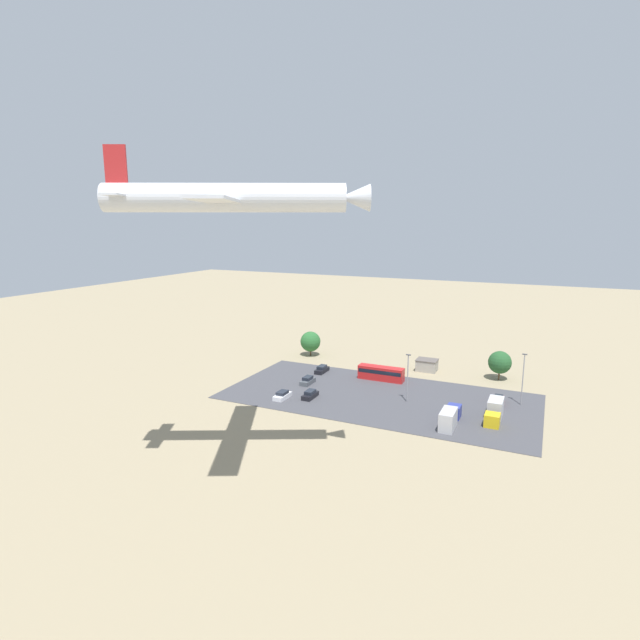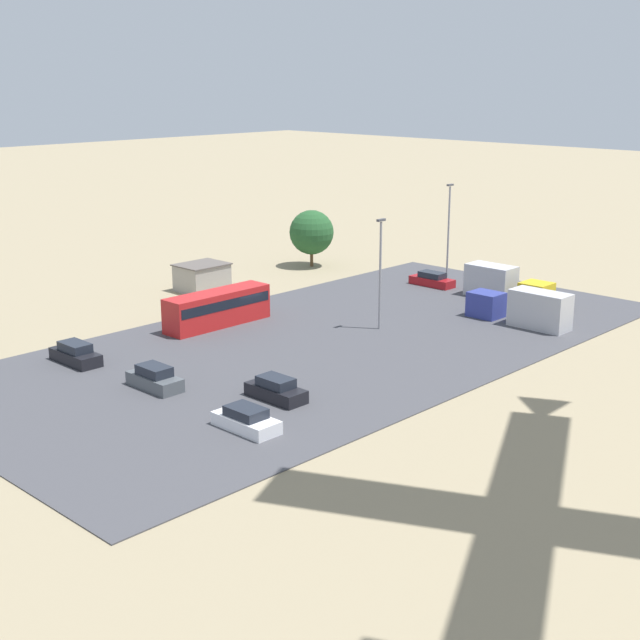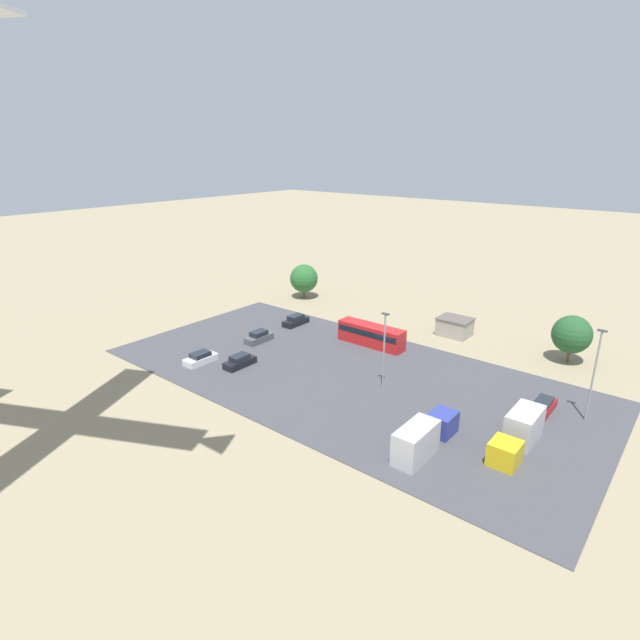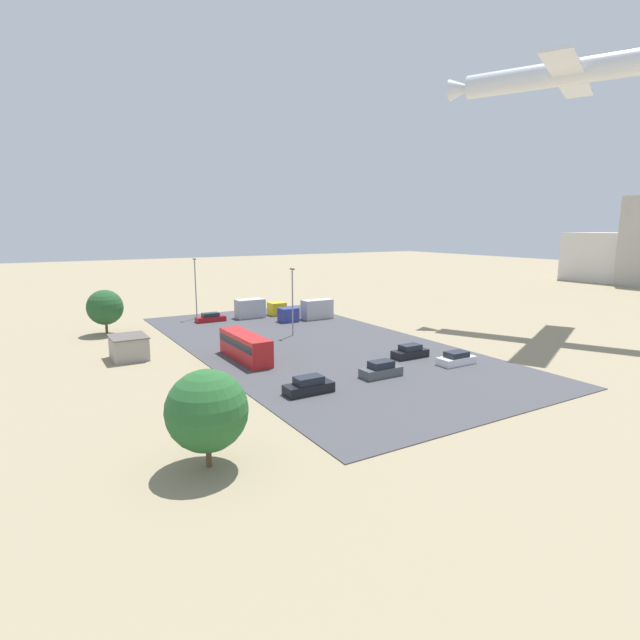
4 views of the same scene
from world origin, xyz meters
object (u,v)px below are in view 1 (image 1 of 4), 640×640
(parked_truck_0, at_px, (450,417))
(parked_truck_1, at_px, (495,411))
(parked_car_0, at_px, (282,395))
(bus, at_px, (381,373))
(shed_building, at_px, (427,365))
(parked_car_1, at_px, (322,370))
(airplane, at_px, (235,198))
(parked_car_4, at_px, (308,381))
(parked_car_2, at_px, (310,395))
(parked_car_3, at_px, (498,400))

(parked_truck_0, relative_size, parked_truck_1, 1.08)
(parked_car_0, bearing_deg, parked_truck_1, 9.71)
(bus, relative_size, parked_car_0, 2.27)
(shed_building, height_order, parked_truck_0, parked_truck_0)
(parked_car_1, distance_m, airplane, 61.57)
(parked_car_1, relative_size, parked_car_4, 1.06)
(parked_car_2, relative_size, airplane, 0.14)
(shed_building, distance_m, parked_car_4, 29.41)
(parked_car_2, height_order, parked_truck_1, parked_truck_1)
(parked_car_2, bearing_deg, airplane, -79.95)
(bus, bearing_deg, parked_car_0, -35.77)
(parked_car_2, distance_m, parked_car_3, 36.33)
(parked_car_1, relative_size, airplane, 0.15)
(parked_truck_1, distance_m, airplane, 58.23)
(parked_car_0, bearing_deg, airplane, -70.31)
(parked_car_0, bearing_deg, parked_truck_0, 0.66)
(parked_truck_0, xyz_separation_m, airplane, (21.94, 29.82, 35.60))
(parked_car_3, distance_m, parked_truck_1, 8.44)
(parked_truck_1, bearing_deg, parked_truck_0, 43.64)
(parked_truck_0, distance_m, parked_truck_1, 9.15)
(parked_car_1, xyz_separation_m, airplane, (-10.73, 48.49, 36.39))
(shed_building, height_order, bus, bus)
(parked_truck_0, bearing_deg, bus, 134.20)
(parked_car_3, xyz_separation_m, parked_truck_0, (6.48, 14.71, 0.86))
(parked_car_4, height_order, airplane, airplane)
(bus, bearing_deg, parked_car_2, -28.30)
(parked_car_2, distance_m, parked_truck_1, 34.49)
(parked_car_0, distance_m, airplane, 48.04)
(shed_building, relative_size, parked_car_4, 1.10)
(parked_car_2, relative_size, parked_truck_1, 0.50)
(parked_car_1, xyz_separation_m, parked_car_2, (-5.07, 16.55, -0.02))
(parked_car_2, xyz_separation_m, parked_truck_1, (-34.23, -4.19, 0.79))
(shed_building, relative_size, bus, 0.48)
(parked_car_1, distance_m, parked_car_3, 39.35)
(shed_building, xyz_separation_m, parked_truck_1, (-17.62, 24.11, 0.14))
(bus, xyz_separation_m, parked_car_3, (-24.98, 4.32, -1.02))
(parked_car_3, distance_m, airplane, 64.19)
(shed_building, xyz_separation_m, bus, (7.50, 11.40, 0.32))
(parked_car_3, xyz_separation_m, parked_car_4, (38.39, 4.96, 0.08))
(parked_car_0, relative_size, parked_truck_0, 0.47)
(shed_building, bearing_deg, airplane, 79.71)
(parked_car_0, relative_size, parked_car_4, 1.01)
(parked_car_1, bearing_deg, parked_car_0, -89.42)
(parked_car_0, height_order, parked_truck_0, parked_truck_0)
(shed_building, relative_size, parked_car_0, 1.09)
(shed_building, height_order, parked_car_2, shed_building)
(parked_car_3, height_order, parked_car_4, parked_car_4)
(airplane, bearing_deg, shed_building, 143.62)
(parked_truck_1, bearing_deg, bus, -26.84)
(parked_car_2, bearing_deg, parked_car_3, 20.27)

